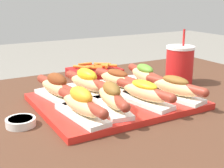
{
  "coord_description": "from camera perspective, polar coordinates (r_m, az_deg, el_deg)",
  "views": [
    {
      "loc": [
        -0.45,
        -0.77,
        1.03
      ],
      "look_at": [
        -0.0,
        0.01,
        0.77
      ],
      "focal_mm": 50.0,
      "sensor_mm": 36.0,
      "label": 1
    }
  ],
  "objects": [
    {
      "name": "serving_tray",
      "position": [
        0.94,
        0.6,
        -3.15
      ],
      "size": [
        0.46,
        0.37,
        0.02
      ],
      "color": "red",
      "rests_on": "patio_table"
    },
    {
      "name": "hot_dog_0",
      "position": [
        0.79,
        -5.65,
        -3.66
      ],
      "size": [
        0.08,
        0.23,
        0.08
      ],
      "color": "white",
      "rests_on": "serving_tray"
    },
    {
      "name": "hot_dog_1",
      "position": [
        0.84,
        -0.08,
        -2.43
      ],
      "size": [
        0.09,
        0.22,
        0.08
      ],
      "color": "white",
      "rests_on": "serving_tray"
    },
    {
      "name": "hot_dog_2",
      "position": [
        0.89,
        5.9,
        -1.53
      ],
      "size": [
        0.09,
        0.22,
        0.07
      ],
      "color": "white",
      "rests_on": "serving_tray"
    },
    {
      "name": "hot_dog_3",
      "position": [
        0.95,
        11.45,
        -0.62
      ],
      "size": [
        0.1,
        0.22,
        0.07
      ],
      "color": "white",
      "rests_on": "serving_tray"
    },
    {
      "name": "hot_dog_4",
      "position": [
        0.94,
        -9.99,
        -0.6
      ],
      "size": [
        0.09,
        0.23,
        0.08
      ],
      "color": "white",
      "rests_on": "serving_tray"
    },
    {
      "name": "hot_dog_5",
      "position": [
        0.98,
        -4.6,
        0.33
      ],
      "size": [
        0.09,
        0.23,
        0.08
      ],
      "color": "white",
      "rests_on": "serving_tray"
    },
    {
      "name": "hot_dog_6",
      "position": [
        1.02,
        0.99,
        0.81
      ],
      "size": [
        0.09,
        0.23,
        0.07
      ],
      "color": "white",
      "rests_on": "serving_tray"
    },
    {
      "name": "hot_dog_7",
      "position": [
        1.08,
        6.0,
        1.63
      ],
      "size": [
        0.08,
        0.23,
        0.07
      ],
      "color": "white",
      "rests_on": "serving_tray"
    },
    {
      "name": "sauce_bowl",
      "position": [
        0.82,
        -16.35,
        -6.64
      ],
      "size": [
        0.08,
        0.08,
        0.02
      ],
      "color": "silver",
      "rests_on": "patio_table"
    },
    {
      "name": "drink_cup",
      "position": [
        1.17,
        12.25,
        3.44
      ],
      "size": [
        0.1,
        0.1,
        0.2
      ],
      "color": "red",
      "rests_on": "patio_table"
    },
    {
      "name": "fries_basket",
      "position": [
        1.24,
        -3.25,
        2.15
      ],
      "size": [
        0.19,
        0.14,
        0.05
      ],
      "color": "#B21919",
      "rests_on": "patio_table"
    }
  ]
}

